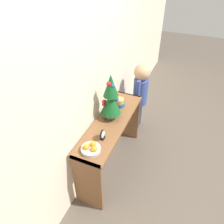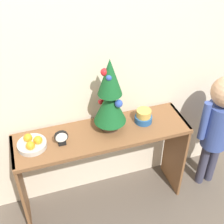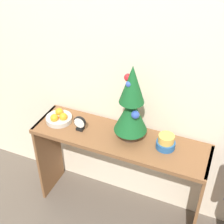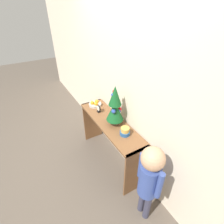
% 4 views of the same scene
% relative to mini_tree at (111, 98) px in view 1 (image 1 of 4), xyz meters
% --- Properties ---
extents(ground_plane, '(12.00, 12.00, 0.00)m').
position_rel_mini_tree_xyz_m(ground_plane, '(-0.07, -0.21, -1.03)').
color(ground_plane, brown).
extents(back_wall, '(7.00, 0.05, 2.50)m').
position_rel_mini_tree_xyz_m(back_wall, '(-0.07, 0.19, 0.22)').
color(back_wall, beige).
rests_on(back_wall, ground_plane).
extents(console_table, '(1.26, 0.36, 0.76)m').
position_rel_mini_tree_xyz_m(console_table, '(-0.07, -0.03, -0.44)').
color(console_table, brown).
rests_on(console_table, ground_plane).
extents(mini_tree, '(0.23, 0.23, 0.56)m').
position_rel_mini_tree_xyz_m(mini_tree, '(0.00, 0.00, 0.00)').
color(mini_tree, '#4C3828').
rests_on(mini_tree, console_table).
extents(fruit_bowl, '(0.19, 0.19, 0.08)m').
position_rel_mini_tree_xyz_m(fruit_bowl, '(-0.55, -0.03, -0.24)').
color(fruit_bowl, '#B7B2A8').
rests_on(fruit_bowl, console_table).
extents(singing_bowl, '(0.13, 0.13, 0.10)m').
position_rel_mini_tree_xyz_m(singing_bowl, '(0.25, -0.01, -0.22)').
color(singing_bowl, '#235189').
rests_on(singing_bowl, console_table).
extents(desk_clock, '(0.09, 0.04, 0.11)m').
position_rel_mini_tree_xyz_m(desk_clock, '(-0.36, -0.06, -0.22)').
color(desk_clock, black).
rests_on(desk_clock, console_table).
extents(child_figure, '(0.33, 0.23, 1.07)m').
position_rel_mini_tree_xyz_m(child_figure, '(0.85, -0.11, -0.33)').
color(child_figure, '#38384C').
rests_on(child_figure, ground_plane).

